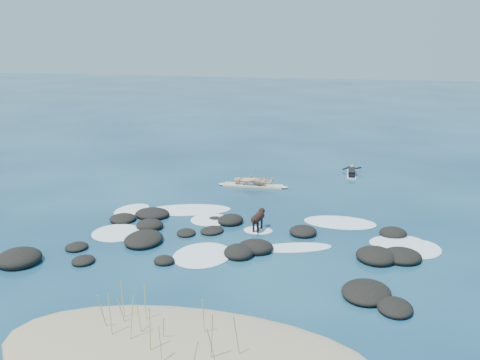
# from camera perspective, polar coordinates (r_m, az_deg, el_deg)

# --- Properties ---
(ground) EXTENTS (160.00, 160.00, 0.00)m
(ground) POSITION_cam_1_polar(r_m,az_deg,el_deg) (19.86, 2.16, -5.71)
(ground) COLOR #0A2642
(ground) RESTS_ON ground
(sand_dune) EXTENTS (9.00, 4.40, 0.60)m
(sand_dune) POSITION_cam_1_polar(r_m,az_deg,el_deg) (12.78, -6.04, -18.30)
(sand_dune) COLOR #9E8966
(sand_dune) RESTS_ON ground
(dune_grass) EXTENTS (3.52, 1.81, 1.25)m
(dune_grass) POSITION_cam_1_polar(r_m,az_deg,el_deg) (12.72, -8.57, -15.16)
(dune_grass) COLOR #A7A952
(dune_grass) RESTS_ON ground
(reef_rocks) EXTENTS (13.49, 6.94, 0.57)m
(reef_rocks) POSITION_cam_1_polar(r_m,az_deg,el_deg) (18.41, -1.49, -7.06)
(reef_rocks) COLOR black
(reef_rocks) RESTS_ON ground
(breaking_foam) EXTENTS (13.12, 7.04, 0.12)m
(breaking_foam) POSITION_cam_1_polar(r_m,az_deg,el_deg) (20.21, 0.74, -5.30)
(breaking_foam) COLOR white
(breaking_foam) RESTS_ON ground
(standing_surfer_rig) EXTENTS (3.46, 0.76, 1.97)m
(standing_surfer_rig) POSITION_cam_1_polar(r_m,az_deg,el_deg) (25.79, 1.41, 0.94)
(standing_surfer_rig) COLOR beige
(standing_surfer_rig) RESTS_ON ground
(paddling_surfer_rig) EXTENTS (1.01, 2.26, 0.39)m
(paddling_surfer_rig) POSITION_cam_1_polar(r_m,az_deg,el_deg) (28.81, 11.83, 0.80)
(paddling_surfer_rig) COLOR white
(paddling_surfer_rig) RESTS_ON ground
(dog) EXTENTS (0.41, 1.28, 0.81)m
(dog) POSITION_cam_1_polar(r_m,az_deg,el_deg) (19.92, 1.96, -4.00)
(dog) COLOR black
(dog) RESTS_ON ground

